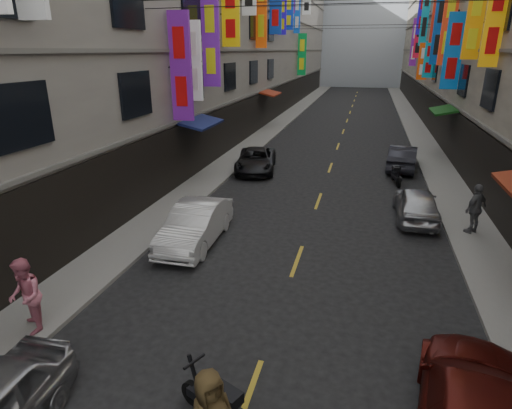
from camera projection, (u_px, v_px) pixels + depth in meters
The scene contains 16 objects.
sidewalk_left at pixel (273, 128), 37.07m from camera, with size 2.00×90.00×0.12m, color slate.
sidewalk_right at pixel (419, 134), 34.27m from camera, with size 2.00×90.00×0.12m, color slate.
building_row_left at pixel (204, 10), 35.26m from camera, with size 10.14×90.00×19.00m.
haze_block at pixel (365, 23), 77.47m from camera, with size 18.00×8.00×22.00m, color #ACB4C0.
shop_signage at pixel (342, 4), 26.18m from camera, with size 14.00×55.00×11.72m.
street_awnings at pixel (300, 126), 20.39m from camera, with size 13.99×35.20×0.41m.
overhead_cables at pixel (341, 0), 21.76m from camera, with size 14.00×38.04×1.24m.
lane_markings at pixel (341, 138), 32.96m from camera, with size 0.12×80.20×0.01m.
scooter_crossing at pixel (218, 403), 7.69m from camera, with size 1.68×0.90×1.14m.
scooter_far_right at pixel (396, 175), 21.64m from camera, with size 0.58×1.80×1.14m.
car_left_mid at pixel (195, 224), 14.87m from camera, with size 1.50×4.29×1.41m, color silver.
car_left_far at pixel (256, 160), 23.87m from camera, with size 2.07×4.48×1.24m, color black.
car_right_mid at pixel (416, 204), 17.00m from camera, with size 1.57×3.90×1.33m, color #B6B6BB.
car_right_far at pixel (403, 158), 24.17m from camera, with size 1.46×4.19×1.38m, color #27282F.
pedestrian_lfar at pixel (25, 296), 9.89m from camera, with size 0.91×0.62×1.86m, color #D77289.
pedestrian_rfar at pixel (476, 209), 15.37m from camera, with size 1.09×0.62×1.85m, color #5B5B5D.
Camera 1 is at (1.79, 5.67, 6.43)m, focal length 30.00 mm.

